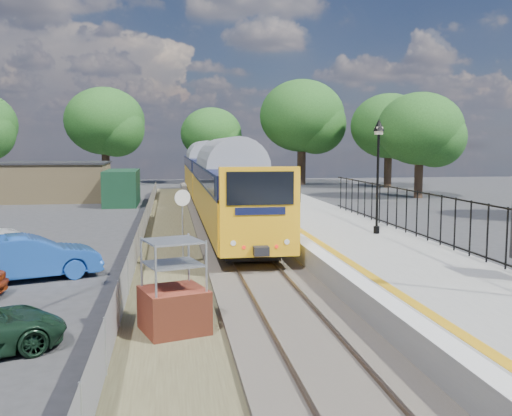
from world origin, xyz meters
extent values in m
plane|color=#2D2D30|center=(0.00, 0.00, 0.00)|extent=(120.00, 120.00, 0.00)
cube|color=#473F38|center=(0.00, 10.00, 0.10)|extent=(3.40, 80.00, 0.20)
cube|color=#4C472D|center=(-2.90, 8.00, 0.03)|extent=(2.60, 70.00, 0.06)
cube|color=brown|center=(-0.72, 10.00, 0.22)|extent=(0.07, 80.00, 0.14)
cube|color=brown|center=(0.72, 10.00, 0.22)|extent=(0.07, 80.00, 0.14)
cube|color=gray|center=(4.20, 8.00, 0.45)|extent=(5.00, 70.00, 0.90)
cube|color=silver|center=(1.95, 8.00, 0.91)|extent=(0.50, 70.00, 0.01)
cube|color=#EFA915|center=(2.45, 8.00, 0.91)|extent=(0.30, 70.00, 0.01)
cylinder|color=black|center=(5.30, 6.00, 1.05)|extent=(0.24, 0.24, 0.30)
cylinder|color=black|center=(5.30, 6.00, 2.90)|extent=(0.10, 0.10, 3.70)
cube|color=black|center=(5.30, 6.00, 4.85)|extent=(0.08, 0.08, 0.30)
cube|color=beige|center=(5.30, 6.00, 5.02)|extent=(0.26, 0.26, 0.30)
cone|color=black|center=(5.30, 6.00, 5.25)|extent=(0.44, 0.44, 0.50)
cube|color=black|center=(6.55, 2.50, 2.65)|extent=(0.05, 26.00, 0.05)
cube|color=tan|center=(-12.00, 32.00, 1.50)|extent=(8.00, 6.00, 3.00)
cube|color=black|center=(-12.00, 32.00, 3.05)|extent=(8.20, 6.20, 0.15)
cube|color=#163D25|center=(-6.50, 28.00, 1.30)|extent=(2.40, 6.00, 2.60)
cylinder|color=#332319|center=(-10.00, 50.00, 1.92)|extent=(0.88, 0.88, 3.85)
ellipsoid|color=#1E4617|center=(-10.00, 50.00, 7.15)|extent=(8.80, 8.80, 7.48)
cylinder|color=#332319|center=(2.00, 52.00, 1.57)|extent=(0.72, 0.72, 3.15)
ellipsoid|color=#1E4617|center=(2.00, 52.00, 5.85)|extent=(7.20, 7.20, 6.12)
cylinder|color=#332319|center=(12.00, 48.00, 2.10)|extent=(0.96, 0.96, 4.20)
ellipsoid|color=#1E4617|center=(12.00, 48.00, 7.80)|extent=(9.60, 9.60, 8.16)
cylinder|color=#332319|center=(20.00, 42.00, 1.75)|extent=(0.80, 0.80, 3.50)
ellipsoid|color=#1E4617|center=(20.00, 42.00, 6.50)|extent=(8.00, 8.00, 6.80)
cylinder|color=#332319|center=(18.00, 30.00, 1.57)|extent=(0.72, 0.72, 3.15)
ellipsoid|color=#1E4617|center=(18.00, 30.00, 5.85)|extent=(7.20, 7.20, 6.12)
cube|color=#EFA915|center=(0.00, 12.80, 1.69)|extent=(2.80, 20.00, 1.90)
cube|color=#0F1437|center=(0.00, 12.80, 2.99)|extent=(2.82, 20.00, 0.90)
cube|color=black|center=(0.00, 12.80, 2.99)|extent=(2.82, 18.00, 0.70)
cube|color=black|center=(0.00, 12.80, 0.51)|extent=(2.00, 18.00, 0.45)
cube|color=#EFA915|center=(0.00, 33.40, 1.69)|extent=(2.80, 20.00, 1.90)
cube|color=#0F1437|center=(0.00, 33.40, 2.99)|extent=(2.82, 20.00, 0.90)
cube|color=black|center=(0.00, 33.40, 2.99)|extent=(2.82, 18.00, 0.70)
cube|color=black|center=(0.00, 33.40, 0.51)|extent=(2.00, 18.00, 0.45)
cube|color=black|center=(0.00, 2.59, 3.04)|extent=(2.24, 0.04, 1.10)
cube|color=#983E26|center=(-2.88, -2.55, 0.54)|extent=(1.77, 1.77, 1.08)
cylinder|color=#999EA3|center=(-2.50, 4.44, 1.30)|extent=(0.06, 0.06, 2.60)
cylinder|color=silver|center=(-2.50, 4.39, 2.60)|extent=(0.56, 0.22, 0.58)
imported|color=#1C4CA8|center=(-7.56, 3.68, 0.75)|extent=(4.80, 3.02, 1.49)
imported|color=orange|center=(-8.45, 4.66, 0.56)|extent=(4.07, 2.14, 1.13)
camera|label=1|loc=(-2.93, -15.79, 4.43)|focal=40.00mm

